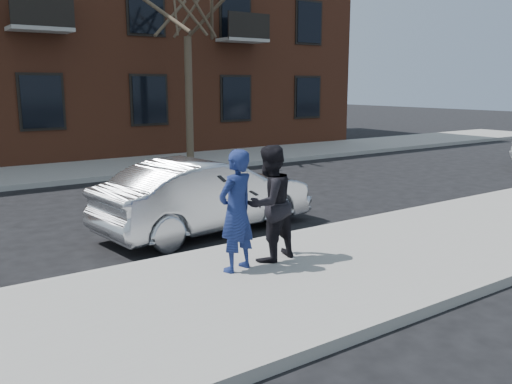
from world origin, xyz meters
TOP-DOWN VIEW (x-y plane):
  - ground at (0.00, 0.00)m, footprint 100.00×100.00m
  - near_sidewalk at (0.00, -0.25)m, footprint 50.00×3.50m
  - near_curb at (0.00, 1.55)m, footprint 50.00×0.10m
  - far_sidewalk at (0.00, 11.25)m, footprint 50.00×3.50m
  - far_curb at (0.00, 9.45)m, footprint 50.00×0.10m
  - apartment_building at (2.00, 18.00)m, footprint 24.30×10.30m
  - street_tree at (4.50, 11.00)m, footprint 3.60×3.60m
  - silver_sedan at (0.55, 2.94)m, footprint 4.41×1.97m
  - man_hoodie at (-0.41, 0.41)m, footprint 0.73×0.58m
  - man_peacoat at (0.26, 0.53)m, footprint 0.96×0.81m

SIDE VIEW (x-z plane):
  - ground at x=0.00m, z-range 0.00..0.00m
  - near_sidewalk at x=0.00m, z-range 0.00..0.15m
  - near_curb at x=0.00m, z-range 0.00..0.15m
  - far_sidewalk at x=0.00m, z-range 0.00..0.15m
  - far_curb at x=0.00m, z-range 0.00..0.15m
  - silver_sedan at x=0.55m, z-range 0.00..1.40m
  - man_hoodie at x=-0.41m, z-range 0.15..1.89m
  - man_peacoat at x=0.26m, z-range 0.15..1.90m
  - street_tree at x=4.50m, z-range 2.12..8.92m
  - apartment_building at x=2.00m, z-range 0.01..12.31m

